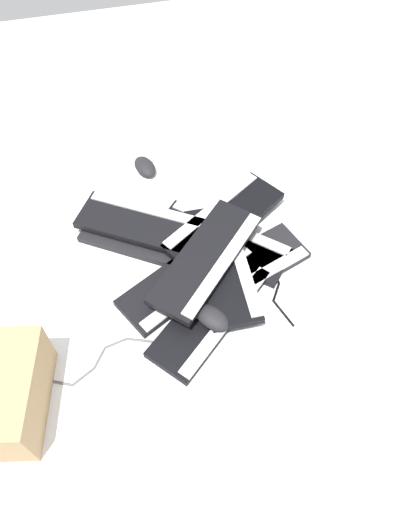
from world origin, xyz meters
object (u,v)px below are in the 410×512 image
Objects in this scene: mouse_3 at (248,378)px; mouse_1 at (212,318)px; keyboard_4 at (187,278)px; keyboard_7 at (145,224)px; keyboard_1 at (241,271)px; keyboard_0 at (212,312)px; keyboard_3 at (149,239)px; keyboard_5 at (224,220)px; keyboard_6 at (222,263)px; mouse_2 at (188,263)px; cardboard_box at (8,393)px; keyboard_2 at (222,241)px; mouse_0 at (145,167)px; keyboard_8 at (208,258)px.

mouse_1 is at bearing 35.96° from mouse_3.
keyboard_7 is (-0.21, -0.09, 0.03)m from keyboard_4.
mouse_3 reaches higher than keyboard_1.
mouse_1 reaches higher than keyboard_0.
keyboard_3 is at bearing -157.15° from keyboard_0.
keyboard_1 is (-0.12, 0.12, 0.00)m from keyboard_0.
keyboard_5 reaches higher than mouse_3.
keyboard_0 is 0.05m from mouse_1.
keyboard_6 is (-0.14, 0.07, 0.03)m from keyboard_0.
keyboard_4 is 4.17× the size of mouse_2.
cardboard_box is (0.49, -0.43, 0.04)m from keyboard_7.
mouse_2 is 0.38× the size of cardboard_box.
mouse_1 is 0.56m from cardboard_box.
keyboard_1 and keyboard_4 have the same top height.
keyboard_2 is (-0.13, -0.03, 0.00)m from keyboard_1.
keyboard_6 is 1.55× the size of cardboard_box.
keyboard_2 is 3.86× the size of mouse_0.
keyboard_6 is 0.19m from mouse_1.
mouse_1 is at bearing 18.07° from keyboard_7.
keyboard_0 and keyboard_3 have the same top height.
cardboard_box is (0.14, -0.56, 0.07)m from keyboard_0.
keyboard_0 is 0.17m from keyboard_1.
keyboard_2 is 3.86× the size of mouse_2.
keyboard_8 reaches higher than keyboard_0.
keyboard_1 and keyboard_2 have the same top height.
mouse_0 is at bearing 28.51° from mouse_3.
keyboard_1 is 1.03× the size of keyboard_7.
keyboard_7 is 0.29m from mouse_0.
keyboard_2 is 0.94× the size of keyboard_7.
keyboard_7 is (-0.23, -0.26, 0.03)m from keyboard_1.
mouse_1 is at bearing -147.02° from mouse_2.
keyboard_4 is 0.12m from keyboard_6.
keyboard_7 is at bearing -25.53° from mouse_0.
mouse_0 is (-0.33, 0.04, 0.01)m from keyboard_3.
mouse_1 reaches higher than mouse_0.
keyboard_8 is (0.10, -0.07, 0.06)m from keyboard_2.
keyboard_7 is at bearing -174.87° from keyboard_3.
keyboard_5 is 4.09× the size of mouse_1.
keyboard_8 is 3.82× the size of mouse_2.
keyboard_8 is at bearing 44.40° from keyboard_3.
mouse_2 is at bearing -168.82° from keyboard_0.
keyboard_6 and keyboard_7 have the same top height.
mouse_2 is at bearing -105.82° from keyboard_1.
keyboard_2 is at bearing 158.28° from keyboard_0.
mouse_3 reaches higher than keyboard_2.
mouse_1 is at bearing -20.73° from keyboard_2.
keyboard_4 is at bearing -43.77° from keyboard_5.
keyboard_4 is 0.50m from mouse_0.
keyboard_0 is 0.95× the size of keyboard_7.
keyboard_5 is 0.17m from keyboard_6.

